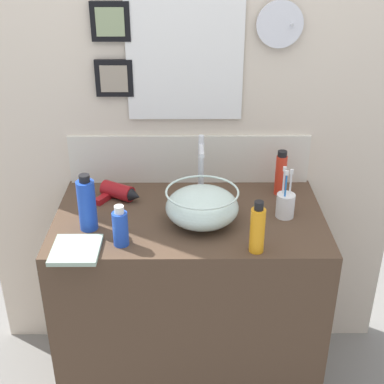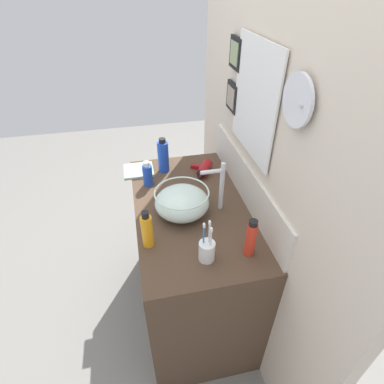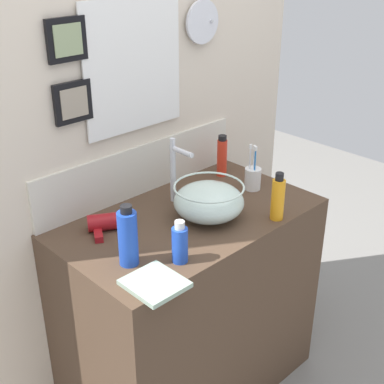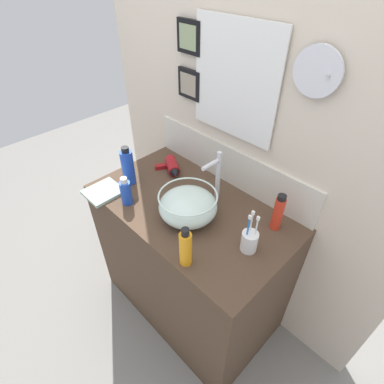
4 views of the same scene
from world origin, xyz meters
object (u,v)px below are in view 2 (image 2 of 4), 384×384
at_px(glass_bowl_sink, 182,202).
at_px(shampoo_bottle, 251,238).
at_px(spray_bottle, 163,156).
at_px(lotion_bottle, 147,230).
at_px(faucet, 219,184).
at_px(soap_dispenser, 148,175).
at_px(hair_drier, 203,170).
at_px(hand_towel, 139,171).
at_px(toothbrush_cup, 207,250).

xyz_separation_m(glass_bowl_sink, shampoo_bottle, (0.32, 0.24, 0.02)).
relative_size(spray_bottle, lotion_bottle, 1.13).
xyz_separation_m(faucet, lotion_bottle, (0.18, -0.38, -0.07)).
bearing_deg(soap_dispenser, hair_drier, 97.53).
xyz_separation_m(glass_bowl_sink, hair_drier, (-0.33, 0.19, -0.04)).
height_order(hair_drier, hand_towel, hair_drier).
bearing_deg(soap_dispenser, glass_bowl_sink, 26.87).
distance_m(lotion_bottle, hand_towel, 0.62).
height_order(hair_drier, lotion_bottle, lotion_bottle).
bearing_deg(toothbrush_cup, shampoo_bottle, 87.53).
distance_m(shampoo_bottle, lotion_bottle, 0.45).
relative_size(faucet, hand_towel, 1.52).
bearing_deg(toothbrush_cup, lotion_bottle, -119.85).
xyz_separation_m(spray_bottle, soap_dispenser, (0.13, -0.11, -0.03)).
xyz_separation_m(hair_drier, shampoo_bottle, (0.65, 0.04, 0.06)).
xyz_separation_m(faucet, toothbrush_cup, (0.32, -0.14, -0.10)).
bearing_deg(hair_drier, lotion_bottle, -36.49).
relative_size(glass_bowl_sink, spray_bottle, 1.25).
xyz_separation_m(toothbrush_cup, shampoo_bottle, (0.01, 0.19, 0.04)).
relative_size(glass_bowl_sink, shampoo_bottle, 1.43).
xyz_separation_m(glass_bowl_sink, soap_dispenser, (-0.28, -0.14, -0.00)).
bearing_deg(hair_drier, hand_towel, -105.57).
bearing_deg(soap_dispenser, lotion_bottle, -5.25).
height_order(glass_bowl_sink, hair_drier, glass_bowl_sink).
bearing_deg(hand_towel, toothbrush_cup, 17.57).
height_order(glass_bowl_sink, toothbrush_cup, toothbrush_cup).
xyz_separation_m(glass_bowl_sink, toothbrush_cup, (0.32, 0.05, -0.02)).
distance_m(glass_bowl_sink, toothbrush_cup, 0.32).
bearing_deg(lotion_bottle, hand_towel, -179.70).
bearing_deg(hair_drier, shampoo_bottle, 3.89).
bearing_deg(glass_bowl_sink, hand_towel, -156.37).
relative_size(hair_drier, lotion_bottle, 1.03).
height_order(faucet, hand_towel, faucet).
height_order(faucet, spray_bottle, faucet).
relative_size(soap_dispenser, lotion_bottle, 0.80).
distance_m(soap_dispenser, lotion_bottle, 0.47).
xyz_separation_m(glass_bowl_sink, hand_towel, (-0.44, -0.19, -0.06)).
relative_size(hair_drier, soap_dispenser, 1.29).
bearing_deg(glass_bowl_sink, toothbrush_cup, 8.55).
bearing_deg(hair_drier, toothbrush_cup, -12.49).
height_order(hair_drier, shampoo_bottle, shampoo_bottle).
height_order(glass_bowl_sink, lotion_bottle, lotion_bottle).
height_order(faucet, lotion_bottle, faucet).
height_order(hair_drier, toothbrush_cup, toothbrush_cup).
bearing_deg(faucet, spray_bottle, -151.53).
distance_m(hair_drier, hand_towel, 0.40).
distance_m(hair_drier, shampoo_bottle, 0.66).
relative_size(glass_bowl_sink, faucet, 1.00).
xyz_separation_m(hair_drier, lotion_bottle, (0.51, -0.38, 0.06)).
xyz_separation_m(lotion_bottle, hand_towel, (-0.62, -0.00, -0.08)).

